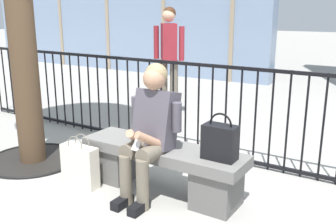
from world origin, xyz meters
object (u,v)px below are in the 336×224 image
Objects in this scene: stone_bench at (162,164)px; bystander_at_railing at (169,53)px; seated_person_with_phone at (150,128)px; handbag_on_bench at (220,141)px; shopping_bag at (80,165)px.

stone_bench is 2.86m from bystander_at_railing.
seated_person_with_phone reaches higher than stone_bench.
handbag_on_bench is at bearing 10.83° from seated_person_with_phone.
bystander_at_railing reaches higher than shopping_bag.
bystander_at_railing is at bearing 121.00° from stone_bench.
seated_person_with_phone is at bearing -107.44° from stone_bench.
bystander_at_railing reaches higher than stone_bench.
shopping_bag is (-1.31, -0.32, -0.39)m from handbag_on_bench.
shopping_bag is 2.90m from bystander_at_railing.
seated_person_with_phone is 0.84m from shopping_bag.
seated_person_with_phone is 2.33× the size of shopping_bag.
seated_person_with_phone is 3.03× the size of handbag_on_bench.
handbag_on_bench is at bearing -0.99° from stone_bench.
stone_bench is 0.40m from seated_person_with_phone.
stone_bench is 0.80m from shopping_bag.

